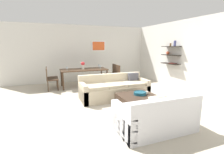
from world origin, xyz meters
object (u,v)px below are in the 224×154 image
dining_table (84,71)px  centerpiece_vase (83,65)px  decorative_bowl (140,93)px  dining_chair_left_near (50,78)px  sofa_beige (114,90)px  dining_chair_left_far (50,76)px  candle_jar (147,93)px  dining_chair_right_near (116,74)px  wine_glass_left_near (67,68)px  loveseat_white (155,117)px  coffee_table (138,102)px  wine_glass_right_far (99,66)px  dining_chair_right_far (112,72)px  wine_glass_right_near (101,66)px

dining_table → centerpiece_vase: (-0.04, 0.00, 0.26)m
decorative_bowl → dining_table: dining_table is taller
dining_chair_left_near → centerpiece_vase: 1.42m
sofa_beige → dining_chair_left_far: size_ratio=2.54×
candle_jar → dining_table: 3.31m
dining_chair_right_near → centerpiece_vase: size_ratio=2.79×
wine_glass_left_near → loveseat_white: bearing=-73.2°
sofa_beige → wine_glass_left_near: size_ratio=15.81×
candle_jar → centerpiece_vase: (-1.18, 3.10, 0.52)m
sofa_beige → coffee_table: 1.16m
dining_chair_left_near → wine_glass_right_far: bearing=8.6°
coffee_table → dining_chair_right_far: bearing=80.9°
sofa_beige → centerpiece_vase: size_ratio=7.10×
loveseat_white → dining_chair_left_far: bearing=113.2°
loveseat_white → wine_glass_right_far: 4.48m
sofa_beige → centerpiece_vase: bearing=107.3°
loveseat_white → dining_chair_right_far: 4.61m
loveseat_white → wine_glass_right_near: 4.26m
dining_chair_left_far → wine_glass_right_near: (2.09, -0.32, 0.35)m
decorative_bowl → wine_glass_left_near: size_ratio=2.50×
wine_glass_left_near → wine_glass_right_near: size_ratio=0.94×
decorative_bowl → centerpiece_vase: 3.28m
candle_jar → loveseat_white: bearing=-115.3°
dining_chair_right_far → dining_chair_left_near: 2.78m
dining_chair_right_near → decorative_bowl: bearing=-98.8°
centerpiece_vase → dining_table: bearing=-6.0°
dining_chair_left_far → decorative_bowl: bearing=-55.0°
dining_chair_left_near → wine_glass_right_far: (2.09, 0.32, 0.35)m
loveseat_white → wine_glass_right_far: wine_glass_right_far is taller
candle_jar → dining_chair_right_far: (0.23, 3.30, 0.09)m
sofa_beige → dining_table: sofa_beige is taller
decorative_bowl → dining_chair_right_near: 2.92m
sofa_beige → wine_glass_right_far: (0.12, 2.12, 0.57)m
dining_chair_left_near → dining_chair_right_near: same height
candle_jar → coffee_table: bearing=-172.2°
dining_chair_right_far → dining_table: bearing=-171.6°
coffee_table → wine_glass_right_far: wine_glass_right_far is taller
wine_glass_right_far → wine_glass_right_near: size_ratio=1.04×
decorative_bowl → coffee_table: bearing=-151.9°
dining_chair_left_far → centerpiece_vase: 1.42m
loveseat_white → candle_jar: 1.37m
dining_chair_left_far → loveseat_white: bearing=-66.8°
centerpiece_vase → dining_chair_left_near: bearing=-171.2°
wine_glass_right_far → wine_glass_right_near: 0.22m
wine_glass_right_near → dining_chair_left_far: bearing=171.4°
wine_glass_right_near → dining_chair_right_far: bearing=25.3°
decorative_bowl → wine_glass_left_near: 3.42m
dining_chair_left_far → centerpiece_vase: size_ratio=2.79×
coffee_table → candle_jar: bearing=7.8°
coffee_table → decorative_bowl: decorative_bowl is taller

